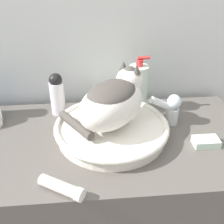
% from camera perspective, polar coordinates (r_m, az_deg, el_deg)
% --- Properties ---
extents(wall_back, '(8.00, 0.05, 2.40)m').
position_cam_1_polar(wall_back, '(1.08, -3.71, 18.29)').
color(wall_back, silver).
rests_on(wall_back, ground_plane).
extents(sink_basin, '(0.38, 0.38, 0.05)m').
position_cam_1_polar(sink_basin, '(0.93, -0.08, -3.37)').
color(sink_basin, white).
rests_on(sink_basin, vanity_counter).
extents(cat, '(0.32, 0.30, 0.17)m').
position_cam_1_polar(cat, '(0.88, 0.23, 2.48)').
color(cat, silver).
rests_on(cat, sink_basin).
extents(faucet, '(0.12, 0.06, 0.12)m').
position_cam_1_polar(faucet, '(0.99, 11.93, 0.89)').
color(faucet, silver).
rests_on(faucet, vanity_counter).
extents(soap_pump_bottle, '(0.07, 0.07, 0.21)m').
position_cam_1_polar(soap_pump_bottle, '(1.05, 5.34, 4.89)').
color(soap_pump_bottle, silver).
rests_on(soap_pump_bottle, vanity_counter).
extents(lotion_bottle_white, '(0.05, 0.05, 0.16)m').
position_cam_1_polar(lotion_bottle_white, '(1.04, -11.10, 3.62)').
color(lotion_bottle_white, silver).
rests_on(lotion_bottle_white, vanity_counter).
extents(cream_tube, '(0.13, 0.10, 0.04)m').
position_cam_1_polar(cream_tube, '(0.76, -10.11, -14.88)').
color(cream_tube, silver).
rests_on(cream_tube, vanity_counter).
extents(soap_bar, '(0.08, 0.05, 0.02)m').
position_cam_1_polar(soap_bar, '(0.94, 18.53, -5.76)').
color(soap_bar, silver).
rests_on(soap_bar, vanity_counter).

